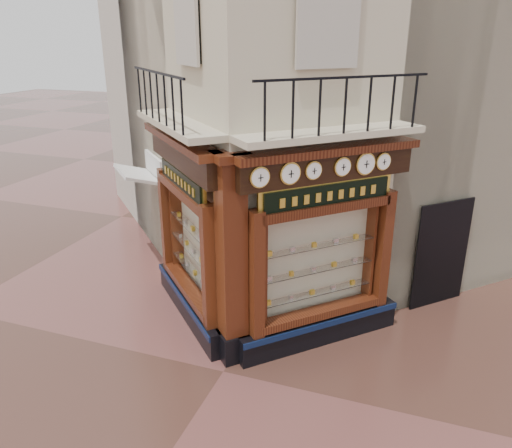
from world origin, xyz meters
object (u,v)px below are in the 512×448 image
at_px(clock_b, 290,173).
at_px(awning, 145,261).
at_px(clock_a, 260,177).
at_px(signboard_right, 328,195).
at_px(signboard_left, 182,180).
at_px(corner_pilaster, 232,264).
at_px(clock_c, 313,170).
at_px(clock_f, 383,162).
at_px(clock_e, 366,164).
at_px(clock_d, 342,167).

distance_m(clock_b, awning, 6.69).
height_order(clock_a, signboard_right, clock_a).
bearing_deg(awning, signboard_left, -176.79).
bearing_deg(corner_pilaster, awning, 95.68).
bearing_deg(clock_c, corner_pilaster, 162.55).
relative_size(clock_a, clock_b, 0.92).
bearing_deg(signboard_left, clock_f, -124.57).
relative_size(clock_b, clock_f, 1.20).
distance_m(clock_f, signboard_right, 1.22).
xyz_separation_m(corner_pilaster, clock_b, (0.94, 0.34, 1.67)).
xyz_separation_m(clock_c, signboard_right, (0.20, 0.36, -0.52)).
bearing_deg(clock_c, clock_e, 0.00).
bearing_deg(signboard_left, clock_e, -128.23).
bearing_deg(signboard_right, clock_a, -175.51).
bearing_deg(clock_d, clock_a, 180.00).
height_order(clock_d, awning, clock_d).
xyz_separation_m(clock_b, clock_c, (0.32, 0.32, -0.00)).
bearing_deg(clock_c, clock_d, -0.00).
bearing_deg(clock_c, signboard_left, 127.57).
relative_size(clock_a, clock_e, 0.87).
distance_m(clock_b, clock_d, 1.05).
height_order(clock_a, signboard_left, clock_a).
relative_size(clock_d, signboard_left, 0.18).
distance_m(clock_e, signboard_left, 3.56).
xyz_separation_m(clock_d, clock_e, (0.35, 0.35, 0.00)).
distance_m(clock_c, awning, 6.80).
bearing_deg(corner_pilaster, clock_b, -25.22).
bearing_deg(clock_d, clock_c, 180.00).
distance_m(corner_pilaster, clock_b, 1.95).
xyz_separation_m(clock_e, clock_f, (0.28, 0.28, 0.00)).
bearing_deg(signboard_right, corner_pilaster, 169.75).
bearing_deg(clock_e, awning, 118.39).
xyz_separation_m(corner_pilaster, clock_f, (2.31, 1.71, 1.67)).
distance_m(corner_pilaster, signboard_right, 2.12).
relative_size(clock_d, clock_f, 1.06).
bearing_deg(clock_a, signboard_right, 4.49).
xyz_separation_m(clock_a, clock_d, (1.14, 1.14, 0.00)).
bearing_deg(clock_d, clock_b, 180.00).
distance_m(clock_d, clock_e, 0.50).
bearing_deg(clock_a, clock_f, 0.00).
xyz_separation_m(clock_b, signboard_right, (0.52, 0.67, -0.52)).
height_order(clock_f, awning, clock_f).
bearing_deg(clock_e, clock_d, -180.00).
distance_m(clock_e, awning, 7.18).
height_order(clock_c, clock_f, same).
bearing_deg(clock_d, clock_f, 0.00).
relative_size(clock_a, signboard_right, 0.18).
bearing_deg(signboard_left, corner_pilaster, -169.75).
distance_m(clock_d, clock_f, 0.89).
relative_size(clock_e, clock_f, 1.27).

